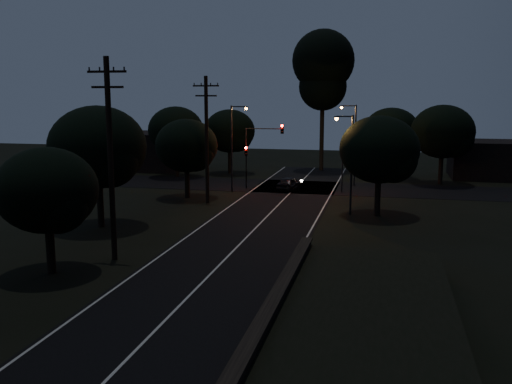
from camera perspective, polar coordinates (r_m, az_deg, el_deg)
The scene contains 22 objects.
road_surface at distance 45.84m, azimuth 1.97°, elevation -1.59°, with size 60.00×70.00×0.03m.
retaining_wall at distance 18.11m, azimuth 9.68°, elevation -18.08°, with size 6.93×26.00×1.60m.
utility_pole_mid at distance 31.68m, azimuth -14.36°, elevation 3.49°, with size 2.20×0.30×11.00m.
utility_pole_far at distance 47.41m, azimuth -4.96°, elevation 5.44°, with size 2.20×0.30×10.50m.
tree_left_b at distance 30.13m, azimuth -20.00°, elevation -0.08°, with size 5.09×5.09×6.47m.
tree_left_c at distance 39.74m, azimuth -15.34°, elevation 4.13°, with size 6.57×6.57×8.30m.
tree_left_d at distance 50.01m, azimuth -6.81°, elevation 4.48°, with size 5.46×5.46×6.93m.
tree_far_nw at distance 65.36m, azimuth -2.51°, elevation 6.00°, with size 5.79×5.79×7.33m.
tree_far_w at distance 63.07m, azimuth -7.88°, elevation 6.03°, with size 6.06×6.06×7.73m.
tree_far_ne at distance 63.04m, azimuth 13.57°, elevation 5.77°, with size 6.03×6.03×7.62m.
tree_far_e at distance 60.30m, azimuth 18.39°, elevation 5.61°, with size 6.31×6.31×8.01m.
tree_right_a at distance 43.11m, azimuth 12.50°, elevation 3.98°, with size 5.90×5.90×7.50m.
tall_pine at distance 68.49m, azimuth 6.72°, elevation 12.10°, with size 7.26×7.26×16.50m.
building_left at distance 71.29m, azimuth -10.78°, elevation 4.09°, with size 10.00×8.00×4.40m, color black.
building_right at distance 67.40m, azimuth 22.65°, elevation 3.02°, with size 9.00×7.00×4.00m, color black.
signal_left at distance 54.94m, azimuth -0.99°, elevation 3.29°, with size 0.28×0.35×4.10m.
signal_right at distance 53.51m, azimuth 8.64°, elevation 3.00°, with size 0.28×0.35×4.10m.
signal_mast at distance 54.41m, azimuth 0.74°, elevation 4.82°, with size 3.70×0.35×6.25m.
streetlight_a at distance 53.02m, azimuth -2.25°, elevation 5.00°, with size 1.66×0.26×8.00m.
streetlight_b at distance 57.28m, azimuth 9.69°, elevation 5.22°, with size 1.66×0.26×8.00m.
streetlight_c at distance 43.36m, azimuth 9.33°, elevation 3.43°, with size 1.46×0.26×7.50m.
car at distance 54.28m, azimuth 3.36°, elevation 0.87°, with size 1.55×3.86×1.31m, color black.
Camera 1 is at (8.41, -13.02, 9.04)m, focal length 40.00 mm.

